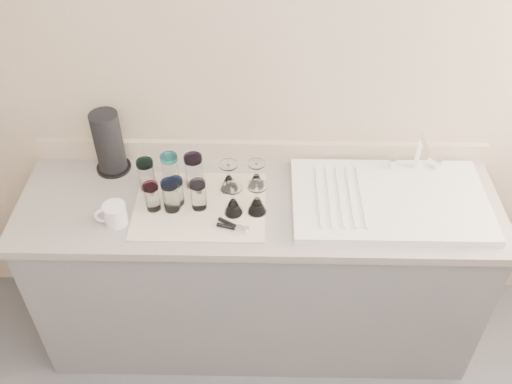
{
  "coord_description": "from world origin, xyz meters",
  "views": [
    {
      "loc": [
        0.02,
        -0.57,
        2.56
      ],
      "look_at": [
        -0.01,
        1.15,
        1.0
      ],
      "focal_mm": 40.0,
      "sensor_mm": 36.0,
      "label": 1
    }
  ],
  "objects_px": {
    "goblet_back_right": "(256,179)",
    "can_opener": "(233,226)",
    "tumbler_purple": "(194,171)",
    "tumbler_lavender": "(198,195)",
    "paper_towel_roll": "(109,143)",
    "goblet_back_left": "(229,181)",
    "tumbler_magenta": "(152,197)",
    "tumbler_extra": "(176,191)",
    "tumbler_cyan": "(170,170)",
    "goblet_front_right": "(257,203)",
    "goblet_front_left": "(233,204)",
    "white_mug": "(114,214)",
    "sink_unit": "(390,199)",
    "tumbler_blue": "(171,195)",
    "tumbler_teal": "(146,175)"
  },
  "relations": [
    {
      "from": "tumbler_cyan",
      "to": "tumbler_purple",
      "type": "relative_size",
      "value": 0.96
    },
    {
      "from": "tumbler_lavender",
      "to": "white_mug",
      "type": "distance_m",
      "value": 0.35
    },
    {
      "from": "tumbler_extra",
      "to": "goblet_front_left",
      "type": "distance_m",
      "value": 0.25
    },
    {
      "from": "tumbler_purple",
      "to": "goblet_back_right",
      "type": "distance_m",
      "value": 0.27
    },
    {
      "from": "tumbler_lavender",
      "to": "goblet_front_right",
      "type": "relative_size",
      "value": 0.93
    },
    {
      "from": "sink_unit",
      "to": "goblet_back_right",
      "type": "relative_size",
      "value": 6.26
    },
    {
      "from": "goblet_back_left",
      "to": "can_opener",
      "type": "relative_size",
      "value": 1.03
    },
    {
      "from": "goblet_back_right",
      "to": "tumbler_blue",
      "type": "bearing_deg",
      "value": -157.37
    },
    {
      "from": "tumbler_cyan",
      "to": "tumbler_magenta",
      "type": "height_order",
      "value": "tumbler_cyan"
    },
    {
      "from": "goblet_front_left",
      "to": "tumbler_lavender",
      "type": "bearing_deg",
      "value": 167.35
    },
    {
      "from": "goblet_back_right",
      "to": "goblet_front_right",
      "type": "height_order",
      "value": "goblet_front_right"
    },
    {
      "from": "tumbler_extra",
      "to": "goblet_front_right",
      "type": "xyz_separation_m",
      "value": [
        0.34,
        -0.05,
        -0.02
      ]
    },
    {
      "from": "can_opener",
      "to": "paper_towel_roll",
      "type": "xyz_separation_m",
      "value": [
        -0.56,
        0.38,
        0.13
      ]
    },
    {
      "from": "tumbler_magenta",
      "to": "tumbler_extra",
      "type": "distance_m",
      "value": 0.1
    },
    {
      "from": "tumbler_blue",
      "to": "white_mug",
      "type": "height_order",
      "value": "tumbler_blue"
    },
    {
      "from": "paper_towel_roll",
      "to": "tumbler_blue",
      "type": "bearing_deg",
      "value": -41.52
    },
    {
      "from": "tumbler_teal",
      "to": "tumbler_magenta",
      "type": "xyz_separation_m",
      "value": [
        0.04,
        -0.13,
        -0.01
      ]
    },
    {
      "from": "tumbler_blue",
      "to": "tumbler_extra",
      "type": "bearing_deg",
      "value": 63.77
    },
    {
      "from": "tumbler_cyan",
      "to": "tumbler_lavender",
      "type": "distance_m",
      "value": 0.2
    },
    {
      "from": "tumbler_teal",
      "to": "goblet_back_right",
      "type": "bearing_deg",
      "value": 2.02
    },
    {
      "from": "tumbler_purple",
      "to": "paper_towel_roll",
      "type": "relative_size",
      "value": 0.54
    },
    {
      "from": "tumbler_blue",
      "to": "goblet_front_left",
      "type": "height_order",
      "value": "tumbler_blue"
    },
    {
      "from": "tumbler_magenta",
      "to": "goblet_front_left",
      "type": "distance_m",
      "value": 0.33
    },
    {
      "from": "goblet_back_right",
      "to": "can_opener",
      "type": "bearing_deg",
      "value": -109.33
    },
    {
      "from": "tumbler_cyan",
      "to": "tumbler_magenta",
      "type": "distance_m",
      "value": 0.17
    },
    {
      "from": "tumbler_extra",
      "to": "tumbler_magenta",
      "type": "bearing_deg",
      "value": -160.23
    },
    {
      "from": "tumbler_teal",
      "to": "tumbler_lavender",
      "type": "relative_size",
      "value": 1.09
    },
    {
      "from": "white_mug",
      "to": "goblet_back_left",
      "type": "bearing_deg",
      "value": 24.69
    },
    {
      "from": "tumbler_blue",
      "to": "goblet_back_left",
      "type": "height_order",
      "value": "tumbler_blue"
    },
    {
      "from": "goblet_front_left",
      "to": "goblet_front_right",
      "type": "bearing_deg",
      "value": 5.52
    },
    {
      "from": "can_opener",
      "to": "sink_unit",
      "type": "bearing_deg",
      "value": 14.47
    },
    {
      "from": "sink_unit",
      "to": "paper_towel_roll",
      "type": "distance_m",
      "value": 1.24
    },
    {
      "from": "tumbler_cyan",
      "to": "tumbler_blue",
      "type": "distance_m",
      "value": 0.16
    },
    {
      "from": "white_mug",
      "to": "goblet_back_right",
      "type": "bearing_deg",
      "value": 21.69
    },
    {
      "from": "tumbler_extra",
      "to": "goblet_front_right",
      "type": "relative_size",
      "value": 0.88
    },
    {
      "from": "can_opener",
      "to": "white_mug",
      "type": "relative_size",
      "value": 0.98
    },
    {
      "from": "tumbler_lavender",
      "to": "paper_towel_roll",
      "type": "bearing_deg",
      "value": 148.39
    },
    {
      "from": "sink_unit",
      "to": "tumbler_extra",
      "type": "xyz_separation_m",
      "value": [
        -0.9,
        -0.02,
        0.05
      ]
    },
    {
      "from": "tumbler_cyan",
      "to": "paper_towel_roll",
      "type": "height_order",
      "value": "paper_towel_roll"
    },
    {
      "from": "tumbler_lavender",
      "to": "paper_towel_roll",
      "type": "height_order",
      "value": "paper_towel_roll"
    },
    {
      "from": "tumbler_lavender",
      "to": "goblet_back_right",
      "type": "height_order",
      "value": "tumbler_lavender"
    },
    {
      "from": "sink_unit",
      "to": "tumbler_teal",
      "type": "relative_size",
      "value": 5.62
    },
    {
      "from": "goblet_front_left",
      "to": "goblet_front_right",
      "type": "height_order",
      "value": "goblet_front_right"
    },
    {
      "from": "goblet_back_left",
      "to": "goblet_back_right",
      "type": "bearing_deg",
      "value": 9.04
    },
    {
      "from": "tumbler_magenta",
      "to": "tumbler_purple",
      "type": "bearing_deg",
      "value": 43.26
    },
    {
      "from": "goblet_back_left",
      "to": "tumbler_magenta",
      "type": "bearing_deg",
      "value": -157.87
    },
    {
      "from": "goblet_back_right",
      "to": "can_opener",
      "type": "distance_m",
      "value": 0.27
    },
    {
      "from": "tumbler_teal",
      "to": "tumbler_blue",
      "type": "distance_m",
      "value": 0.18
    },
    {
      "from": "goblet_back_left",
      "to": "can_opener",
      "type": "height_order",
      "value": "goblet_back_left"
    },
    {
      "from": "sink_unit",
      "to": "goblet_front_left",
      "type": "bearing_deg",
      "value": -173.13
    }
  ]
}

